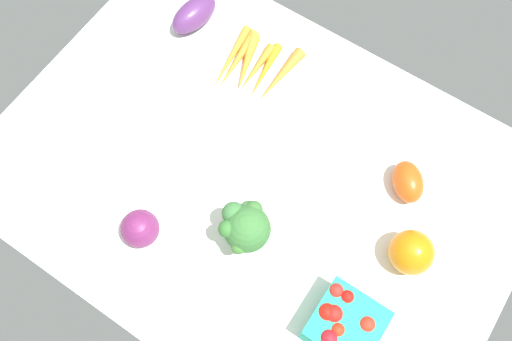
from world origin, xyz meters
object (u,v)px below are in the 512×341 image
roma_tomato (408,182)px  carrot_bunch (253,66)px  bell_pepper_orange (411,252)px  broccoli_head (245,227)px  eggplant (194,14)px  red_onion_center (140,229)px  berry_basket (344,324)px

roma_tomato → carrot_bunch: roma_tomato is taller
bell_pepper_orange → broccoli_head: broccoli_head is taller
roma_tomato → eggplant: 58.51cm
broccoli_head → carrot_bunch: broccoli_head is taller
red_onion_center → bell_pepper_orange: 49.95cm
bell_pepper_orange → red_onion_center: bearing=-151.7°
broccoli_head → eggplant: broccoli_head is taller
red_onion_center → eggplant: bearing=114.6°
broccoli_head → carrot_bunch: (-19.75, 31.99, -5.80)cm
bell_pepper_orange → berry_basket: bell_pepper_orange is taller
bell_pepper_orange → carrot_bunch: size_ratio=0.46×
carrot_bunch → eggplant: 18.01cm
red_onion_center → berry_basket: berry_basket is taller
carrot_bunch → eggplant: eggplant is taller
roma_tomato → broccoli_head: broccoli_head is taller
roma_tomato → eggplant: eggplant is taller
broccoli_head → carrot_bunch: 38.04cm
red_onion_center → bell_pepper_orange: bearing=28.3°
roma_tomato → berry_basket: berry_basket is taller
carrot_bunch → eggplant: (-17.66, 3.04, 1.82)cm
roma_tomato → bell_pepper_orange: bell_pepper_orange is taller
red_onion_center → broccoli_head: broccoli_head is taller
red_onion_center → bell_pepper_orange: size_ratio=0.85×
broccoli_head → eggplant: bearing=136.9°
eggplant → berry_basket: bearing=-111.9°
red_onion_center → berry_basket: (40.26, 6.02, 0.28)cm
red_onion_center → broccoli_head: 19.91cm
broccoli_head → eggplant: size_ratio=0.97×
bell_pepper_orange → carrot_bunch: bearing=158.4°
bell_pepper_orange → eggplant: bell_pepper_orange is taller
berry_basket → eggplant: (-60.99, 39.33, -0.86)cm
bell_pepper_orange → eggplant: (-64.72, 21.69, -1.19)cm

